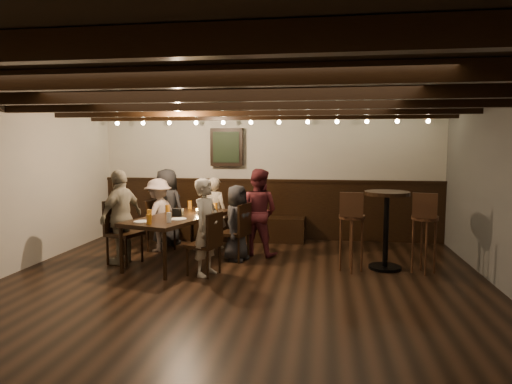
% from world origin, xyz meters
% --- Properties ---
extents(room, '(7.00, 7.00, 7.00)m').
position_xyz_m(room, '(-0.29, 2.21, 1.07)').
color(room, black).
rests_on(room, ground).
extents(dining_table, '(1.37, 2.07, 0.71)m').
position_xyz_m(dining_table, '(-1.13, 1.50, 0.65)').
color(dining_table, black).
rests_on(dining_table, floor).
extents(chair_left_near, '(0.49, 0.49, 0.86)m').
position_xyz_m(chair_left_near, '(-1.69, 2.14, 0.26)').
color(chair_left_near, black).
rests_on(chair_left_near, floor).
extents(chair_left_far, '(0.55, 0.55, 0.96)m').
position_xyz_m(chair_left_far, '(-1.95, 1.28, 0.29)').
color(chair_left_far, black).
rests_on(chair_left_far, floor).
extents(chair_right_near, '(0.51, 0.51, 0.89)m').
position_xyz_m(chair_right_near, '(-0.31, 1.73, 0.27)').
color(chair_right_near, black).
rests_on(chair_right_near, floor).
extents(chair_right_far, '(0.50, 0.50, 0.88)m').
position_xyz_m(chair_right_far, '(-0.57, 0.87, 0.27)').
color(chair_right_far, black).
rests_on(chair_right_far, floor).
extents(person_bench_left, '(0.77, 0.61, 1.37)m').
position_xyz_m(person_bench_left, '(-1.73, 2.63, 0.68)').
color(person_bench_left, black).
rests_on(person_bench_left, floor).
extents(person_bench_centre, '(0.52, 0.42, 1.24)m').
position_xyz_m(person_bench_centre, '(-0.83, 2.51, 0.62)').
color(person_bench_centre, gray).
rests_on(person_bench_centre, floor).
extents(person_bench_right, '(0.81, 0.71, 1.41)m').
position_xyz_m(person_bench_right, '(-0.01, 2.11, 0.71)').
color(person_bench_right, maroon).
rests_on(person_bench_right, floor).
extents(person_left_near, '(0.67, 0.89, 1.23)m').
position_xyz_m(person_left_near, '(-1.72, 2.15, 0.62)').
color(person_left_near, '#A28F89').
rests_on(person_left_near, floor).
extents(person_left_far, '(0.57, 0.90, 1.43)m').
position_xyz_m(person_left_far, '(-1.98, 1.29, 0.71)').
color(person_left_far, gray).
rests_on(person_left_far, floor).
extents(person_right_near, '(0.53, 0.66, 1.18)m').
position_xyz_m(person_right_near, '(-0.28, 1.72, 0.59)').
color(person_right_near, black).
rests_on(person_right_near, floor).
extents(person_right_far, '(0.45, 0.56, 1.34)m').
position_xyz_m(person_right_far, '(-0.54, 0.86, 0.67)').
color(person_right_far, '#B5AD99').
rests_on(person_right_far, floor).
extents(pint_a, '(0.07, 0.07, 0.14)m').
position_xyz_m(pint_a, '(-1.20, 2.26, 0.78)').
color(pint_a, '#BF7219').
rests_on(pint_a, dining_table).
extents(pint_b, '(0.07, 0.07, 0.14)m').
position_xyz_m(pint_b, '(-0.70, 2.05, 0.78)').
color(pint_b, '#BF7219').
rests_on(pint_b, dining_table).
extents(pint_c, '(0.07, 0.07, 0.14)m').
position_xyz_m(pint_c, '(-1.39, 1.69, 0.78)').
color(pint_c, '#BF7219').
rests_on(pint_c, dining_table).
extents(pint_d, '(0.07, 0.07, 0.14)m').
position_xyz_m(pint_d, '(-0.79, 1.61, 0.78)').
color(pint_d, silver).
rests_on(pint_d, dining_table).
extents(pint_e, '(0.07, 0.07, 0.14)m').
position_xyz_m(pint_e, '(-1.47, 1.14, 0.78)').
color(pint_e, '#BF7219').
rests_on(pint_e, dining_table).
extents(pint_f, '(0.07, 0.07, 0.14)m').
position_xyz_m(pint_f, '(-1.10, 0.92, 0.78)').
color(pint_f, silver).
rests_on(pint_f, dining_table).
extents(pint_g, '(0.07, 0.07, 0.14)m').
position_xyz_m(pint_g, '(-1.32, 0.72, 0.78)').
color(pint_g, '#BF7219').
rests_on(pint_g, dining_table).
extents(plate_near, '(0.24, 0.24, 0.01)m').
position_xyz_m(plate_near, '(-1.48, 0.88, 0.72)').
color(plate_near, white).
rests_on(plate_near, dining_table).
extents(plate_far, '(0.24, 0.24, 0.01)m').
position_xyz_m(plate_far, '(-1.05, 1.17, 0.72)').
color(plate_far, white).
rests_on(plate_far, dining_table).
extents(condiment_caddy, '(0.15, 0.10, 0.12)m').
position_xyz_m(condiment_caddy, '(-1.15, 1.46, 0.77)').
color(condiment_caddy, black).
rests_on(condiment_caddy, dining_table).
extents(candle, '(0.05, 0.05, 0.05)m').
position_xyz_m(candle, '(-0.93, 1.76, 0.74)').
color(candle, beige).
rests_on(candle, dining_table).
extents(high_top_table, '(0.64, 0.64, 1.13)m').
position_xyz_m(high_top_table, '(1.94, 1.54, 0.74)').
color(high_top_table, black).
rests_on(high_top_table, floor).
extents(bar_stool_left, '(0.36, 0.38, 1.15)m').
position_xyz_m(bar_stool_left, '(1.44, 1.34, 0.43)').
color(bar_stool_left, '#342310').
rests_on(bar_stool_left, floor).
extents(bar_stool_right, '(0.38, 0.40, 1.15)m').
position_xyz_m(bar_stool_right, '(2.44, 1.39, 0.43)').
color(bar_stool_right, '#342310').
rests_on(bar_stool_right, floor).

